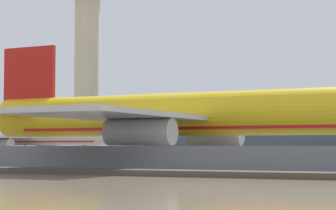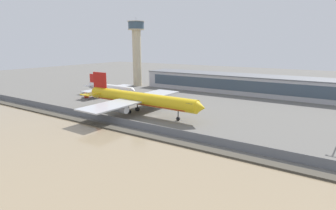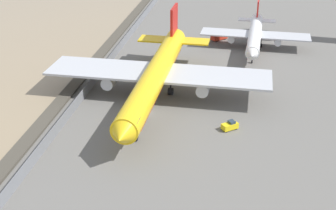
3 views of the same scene
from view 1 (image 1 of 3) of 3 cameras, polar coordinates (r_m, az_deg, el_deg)
The scene contains 7 objects.
ground_plane at distance 72.59m, azimuth 6.96°, elevation -5.50°, with size 500.00×500.00×0.00m, color #66635E.
shoreline_seawall at distance 53.30m, azimuth 0.56°, elevation -5.95°, with size 320.00×3.00×0.50m.
perimeter_fence at distance 57.43m, azimuth 2.33°, elevation -4.80°, with size 280.00×0.10×2.46m.
cargo_jet_yellow at distance 75.19m, azimuth 1.29°, elevation -0.98°, with size 57.72×49.88×15.39m.
passenger_jet_white_red at distance 112.33m, azimuth -12.21°, elevation -2.63°, with size 36.52×31.18×10.95m.
baggage_tug at distance 87.73m, azimuth 12.74°, elevation -4.58°, with size 3.23×3.51×1.80m.
control_tower at distance 149.73m, azimuth -7.05°, elevation 5.19°, with size 11.31×11.31×44.38m.
Camera 1 is at (20.93, -69.47, 2.43)m, focal length 70.00 mm.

